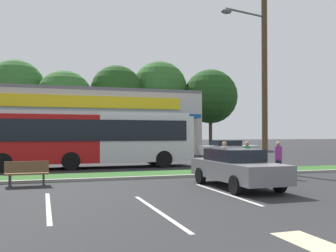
# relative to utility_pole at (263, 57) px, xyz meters

# --- Properties ---
(grass_median) EXTENTS (56.00, 2.20, 0.12)m
(grass_median) POSITION_rel_utility_pole_xyz_m (-5.86, 0.17, -5.95)
(grass_median) COLOR #2D5B23
(grass_median) RESTS_ON ground_plane
(curb_lip) EXTENTS (56.00, 0.24, 0.12)m
(curb_lip) POSITION_rel_utility_pole_xyz_m (-5.86, -1.05, -5.95)
(curb_lip) COLOR #99968C
(curb_lip) RESTS_ON ground_plane
(parking_stripe_0) EXTENTS (0.12, 4.80, 0.01)m
(parking_stripe_0) POSITION_rel_utility_pole_xyz_m (-10.78, -6.53, -6.01)
(parking_stripe_0) COLOR silver
(parking_stripe_0) RESTS_ON ground_plane
(parking_stripe_1) EXTENTS (0.12, 4.80, 0.01)m
(parking_stripe_1) POSITION_rel_utility_pole_xyz_m (-8.10, -8.12, -6.01)
(parking_stripe_1) COLOR silver
(parking_stripe_1) RESTS_ON ground_plane
(parking_stripe_2) EXTENTS (0.12, 4.80, 0.01)m
(parking_stripe_2) POSITION_rel_utility_pole_xyz_m (-5.16, -5.95, -6.01)
(parking_stripe_2) COLOR silver
(parking_stripe_2) RESTS_ON ground_plane
(lot_arrow) EXTENTS (0.70, 1.60, 0.01)m
(lot_arrow) POSITION_rel_utility_pole_xyz_m (-6.25, -11.71, -6.01)
(lot_arrow) COLOR beige
(lot_arrow) RESTS_ON ground_plane
(storefront_building) EXTENTS (22.87, 13.70, 6.10)m
(storefront_building) POSITION_rel_utility_pole_xyz_m (-8.00, 22.35, -2.96)
(storefront_building) COLOR #BCB7AD
(storefront_building) RESTS_ON ground_plane
(tree_mid_left) EXTENTS (6.84, 6.84, 10.80)m
(tree_mid_left) POSITION_rel_utility_pole_xyz_m (-14.05, 31.57, 1.35)
(tree_mid_left) COLOR #473323
(tree_mid_left) RESTS_ON ground_plane
(tree_mid) EXTENTS (6.84, 6.84, 9.50)m
(tree_mid) POSITION_rel_utility_pole_xyz_m (-8.55, 29.77, 0.05)
(tree_mid) COLOR #473323
(tree_mid) RESTS_ON ground_plane
(tree_mid_right) EXTENTS (6.60, 6.60, 10.59)m
(tree_mid_right) POSITION_rel_utility_pole_xyz_m (-2.15, 30.51, 1.27)
(tree_mid_right) COLOR #473323
(tree_mid_right) RESTS_ON ground_plane
(tree_right) EXTENTS (7.35, 7.35, 11.56)m
(tree_right) POSITION_rel_utility_pole_xyz_m (3.70, 31.25, 1.86)
(tree_right) COLOR #473323
(tree_right) RESTS_ON ground_plane
(tree_far_right) EXTENTS (7.13, 7.13, 10.51)m
(tree_far_right) POSITION_rel_utility_pole_xyz_m (10.15, 29.25, 0.92)
(tree_far_right) COLOR #473323
(tree_far_right) RESTS_ON ground_plane
(utility_pole) EXTENTS (3.16, 2.36, 11.32)m
(utility_pole) POSITION_rel_utility_pole_xyz_m (0.00, 0.00, 0.00)
(utility_pole) COLOR #4C3826
(utility_pole) RESTS_ON ground_plane
(city_bus) EXTENTS (12.61, 2.74, 3.25)m
(city_bus) POSITION_rel_utility_pole_xyz_m (-8.53, 5.26, -4.25)
(city_bus) COLOR #B71414
(city_bus) RESTS_ON ground_plane
(bus_stop_bench) EXTENTS (1.60, 0.45, 0.95)m
(bus_stop_bench) POSITION_rel_utility_pole_xyz_m (-11.50, -1.87, -5.51)
(bus_stop_bench) COLOR brown
(bus_stop_bench) RESTS_ON ground_plane
(car_0) EXTENTS (4.72, 1.97, 1.48)m
(car_0) POSITION_rel_utility_pole_xyz_m (3.35, 10.70, -5.24)
(car_0) COLOR #B7B7BC
(car_0) RESTS_ON ground_plane
(car_2) EXTENTS (1.87, 4.79, 1.42)m
(car_2) POSITION_rel_utility_pole_xyz_m (-4.10, -4.78, -5.27)
(car_2) COLOR slate
(car_2) RESTS_ON ground_plane
(pedestrian_near_bench) EXTENTS (0.33, 0.33, 1.64)m
(pedestrian_near_bench) POSITION_rel_utility_pole_xyz_m (-0.76, -2.50, -5.19)
(pedestrian_near_bench) COLOR #1E2338
(pedestrian_near_bench) RESTS_ON ground_plane
(pedestrian_by_pole) EXTENTS (0.33, 0.33, 1.64)m
(pedestrian_by_pole) POSITION_rel_utility_pole_xyz_m (-2.88, -1.33, -5.19)
(pedestrian_by_pole) COLOR #726651
(pedestrian_by_pole) RESTS_ON ground_plane
(pedestrian_mid) EXTENTS (0.33, 0.33, 1.63)m
(pedestrian_mid) POSITION_rel_utility_pole_xyz_m (-1.86, -1.63, -5.19)
(pedestrian_mid) COLOR #726651
(pedestrian_mid) RESTS_ON ground_plane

